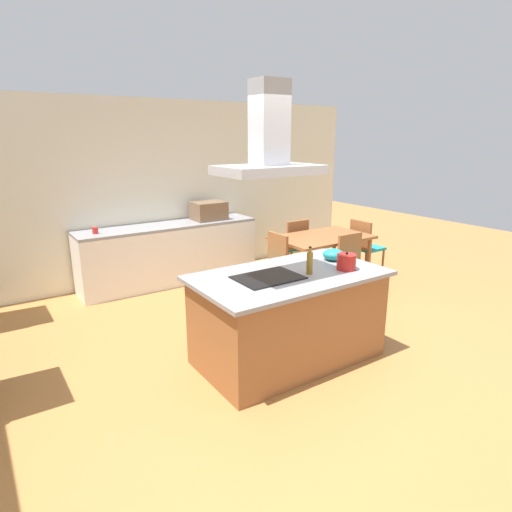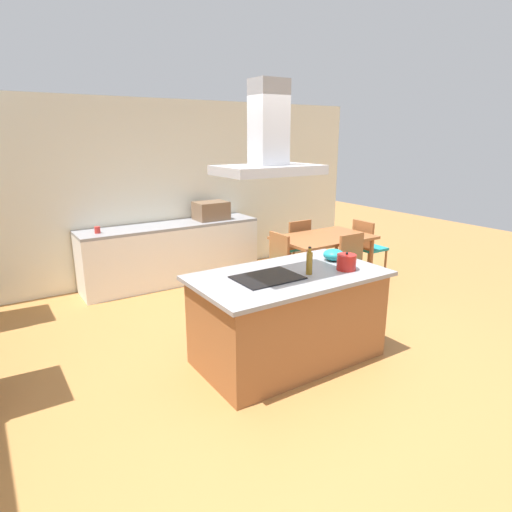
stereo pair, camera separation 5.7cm
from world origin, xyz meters
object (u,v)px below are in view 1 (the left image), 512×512
(countertop_microwave, at_px, (209,211))
(chair_facing_back_wall, at_px, (293,243))
(olive_oil_bottle, at_px, (310,262))
(chair_at_left_end, at_px, (271,262))
(tea_kettle, at_px, (346,262))
(chair_at_right_end, at_px, (364,244))
(dining_table, at_px, (322,242))
(cooktop, at_px, (268,277))
(chair_facing_island, at_px, (354,263))
(range_hood, at_px, (269,145))
(mixing_bowl, at_px, (333,254))
(coffee_mug_red, at_px, (95,230))

(countertop_microwave, xyz_separation_m, chair_facing_back_wall, (1.13, -0.71, -0.53))
(olive_oil_bottle, xyz_separation_m, chair_facing_back_wall, (1.64, 2.29, -0.51))
(olive_oil_bottle, distance_m, chair_facing_back_wall, 2.86)
(countertop_microwave, relative_size, chair_facing_back_wall, 0.56)
(countertop_microwave, xyz_separation_m, chair_at_left_end, (0.22, -1.38, -0.53))
(tea_kettle, bearing_deg, chair_at_right_end, 38.41)
(dining_table, bearing_deg, tea_kettle, -126.01)
(cooktop, distance_m, tea_kettle, 0.83)
(dining_table, height_order, chair_facing_island, chair_facing_island)
(olive_oil_bottle, height_order, range_hood, range_hood)
(mixing_bowl, bearing_deg, tea_kettle, -111.79)
(range_hood, bearing_deg, chair_at_right_end, 26.95)
(cooktop, xyz_separation_m, range_hood, (0.00, 0.00, 1.20))
(cooktop, distance_m, chair_facing_back_wall, 3.01)
(olive_oil_bottle, relative_size, chair_facing_back_wall, 0.30)
(chair_facing_island, relative_size, range_hood, 0.99)
(olive_oil_bottle, xyz_separation_m, chair_at_left_end, (0.73, 1.62, -0.51))
(olive_oil_bottle, bearing_deg, chair_facing_island, 30.18)
(countertop_microwave, height_order, chair_at_right_end, countertop_microwave)
(tea_kettle, xyz_separation_m, chair_facing_island, (1.25, 1.05, -0.47))
(chair_facing_island, relative_size, chair_facing_back_wall, 1.00)
(countertop_microwave, xyz_separation_m, dining_table, (1.13, -1.38, -0.37))
(mixing_bowl, xyz_separation_m, chair_facing_back_wall, (1.12, 2.06, -0.45))
(chair_facing_island, bearing_deg, mixing_bowl, -146.88)
(mixing_bowl, height_order, dining_table, mixing_bowl)
(chair_at_right_end, bearing_deg, chair_facing_back_wall, 143.99)
(chair_at_left_end, bearing_deg, chair_at_right_end, 0.00)
(cooktop, height_order, chair_facing_back_wall, cooktop)
(chair_at_left_end, relative_size, chair_at_right_end, 1.00)
(dining_table, distance_m, chair_facing_back_wall, 0.68)
(dining_table, bearing_deg, chair_at_left_end, -180.00)
(chair_at_right_end, distance_m, chair_facing_back_wall, 1.13)
(chair_at_right_end, bearing_deg, countertop_microwave, 146.13)
(mixing_bowl, distance_m, dining_table, 1.81)
(mixing_bowl, distance_m, chair_at_right_end, 2.51)
(range_hood, bearing_deg, olive_oil_bottle, -16.15)
(dining_table, relative_size, chair_facing_back_wall, 1.57)
(countertop_microwave, xyz_separation_m, chair_facing_island, (1.13, -2.04, -0.53))
(chair_facing_island, bearing_deg, chair_at_left_end, 143.99)
(countertop_microwave, relative_size, coffee_mug_red, 5.56)
(coffee_mug_red, bearing_deg, chair_facing_back_wall, -13.06)
(chair_facing_island, bearing_deg, chair_at_right_end, 36.01)
(countertop_microwave, bearing_deg, dining_table, -50.49)
(chair_at_right_end, height_order, chair_facing_back_wall, same)
(olive_oil_bottle, relative_size, countertop_microwave, 0.54)
(chair_facing_back_wall, bearing_deg, chair_at_left_end, -143.99)
(cooktop, height_order, coffee_mug_red, coffee_mug_red)
(chair_facing_back_wall, distance_m, range_hood, 3.38)
(countertop_microwave, bearing_deg, chair_at_left_end, -80.96)
(cooktop, bearing_deg, chair_at_left_end, 53.13)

